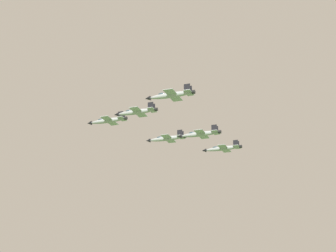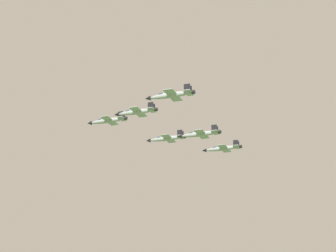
{
  "view_description": "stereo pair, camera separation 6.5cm",
  "coord_description": "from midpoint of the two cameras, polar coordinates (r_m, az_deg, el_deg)",
  "views": [
    {
      "loc": [
        -5.13,
        -249.12,
        43.51
      ],
      "look_at": [
        32.93,
        -7.69,
        134.17
      ],
      "focal_mm": 71.89,
      "sensor_mm": 36.0,
      "label": 1
    },
    {
      "loc": [
        -5.06,
        -249.13,
        43.51
      ],
      "look_at": [
        32.93,
        -7.69,
        134.17
      ],
      "focal_mm": 71.89,
      "sensor_mm": 36.0,
      "label": 2
    }
  ],
  "objects": [
    {
      "name": "jet_slot_rear",
      "position": [
        255.23,
        2.73,
        -0.67
      ],
      "size": [
        16.12,
        10.86,
        3.68
      ],
      "rotation": [
        0.0,
        0.0,
        2.65
      ],
      "color": "#9EA3A8"
    },
    {
      "name": "jet_right_outer",
      "position": [
        286.61,
        4.66,
        -1.89
      ],
      "size": [
        16.2,
        11.01,
        3.72
      ],
      "rotation": [
        0.0,
        0.0,
        2.64
      ],
      "color": "#9EA3A8"
    },
    {
      "name": "jet_left_wingman",
      "position": [
        248.82,
        -2.68,
        1.21
      ],
      "size": [
        16.01,
        10.8,
        3.66
      ],
      "rotation": [
        0.0,
        0.0,
        2.64
      ],
      "color": "#9EA3A8"
    },
    {
      "name": "jet_right_wingman",
      "position": [
        277.68,
        -0.1,
        -1.05
      ],
      "size": [
        16.23,
        10.94,
        3.71
      ],
      "rotation": [
        0.0,
        0.0,
        2.65
      ],
      "color": "#9EA3A8"
    },
    {
      "name": "jet_lead",
      "position": [
        271.95,
        -5.12,
        0.47
      ],
      "size": [
        16.23,
        11.19,
        3.74
      ],
      "rotation": [
        0.0,
        0.0,
        2.63
      ],
      "color": "#9EA3A8"
    },
    {
      "name": "jet_left_outer",
      "position": [
        227.19,
        0.25,
        2.65
      ],
      "size": [
        16.51,
        11.18,
        3.78
      ],
      "rotation": [
        0.0,
        0.0,
        2.64
      ],
      "color": "#9EA3A8"
    }
  ]
}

